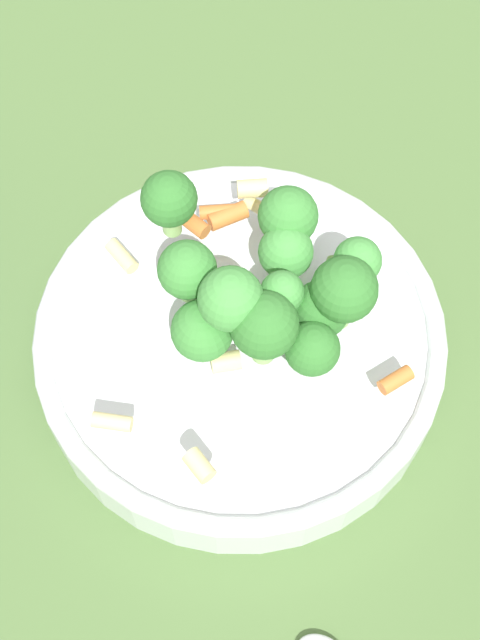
% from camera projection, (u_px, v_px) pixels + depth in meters
% --- Properties ---
extents(ground_plane, '(3.00, 3.00, 0.00)m').
position_uv_depth(ground_plane, '(240.00, 359.00, 0.66)').
color(ground_plane, '#4C6B38').
extents(bowl, '(0.29, 0.29, 0.05)m').
position_uv_depth(bowl, '(240.00, 343.00, 0.64)').
color(bowl, silver).
rests_on(bowl, ground_plane).
extents(pasta_salad, '(0.21, 0.21, 0.09)m').
position_uv_depth(pasta_salad, '(265.00, 284.00, 0.58)').
color(pasta_salad, '#8CB766').
rests_on(pasta_salad, bowl).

